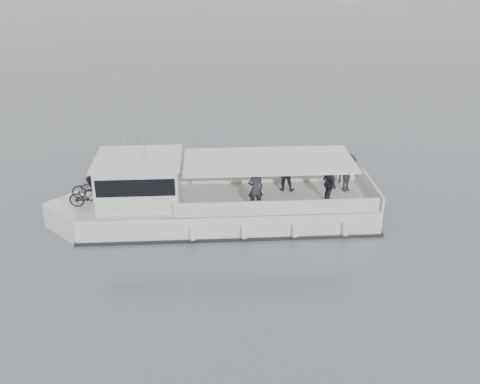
# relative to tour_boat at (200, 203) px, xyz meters

# --- Properties ---
(ground) EXTENTS (1400.00, 1400.00, 0.00)m
(ground) POSITION_rel_tour_boat_xyz_m (-3.88, 1.69, -1.05)
(ground) COLOR slate
(ground) RESTS_ON ground
(tour_boat) EXTENTS (15.35, 6.41, 6.41)m
(tour_boat) POSITION_rel_tour_boat_xyz_m (0.00, 0.00, 0.00)
(tour_boat) COLOR white
(tour_boat) RESTS_ON ground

